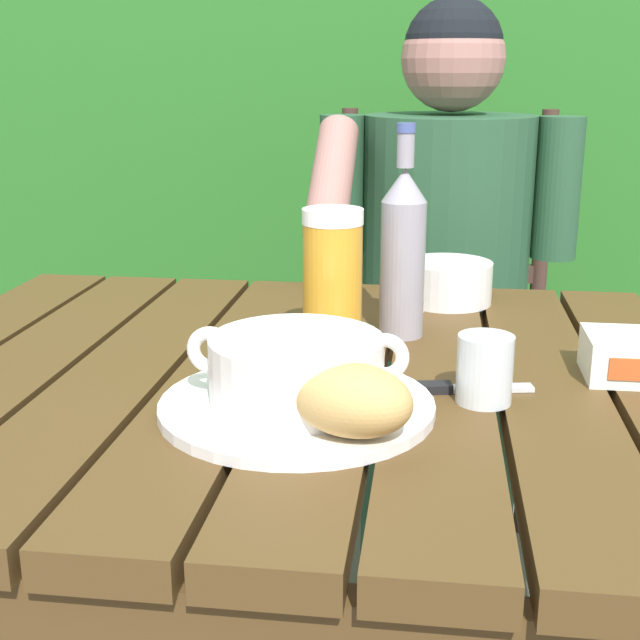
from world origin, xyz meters
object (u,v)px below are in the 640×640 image
object	(u,v)px
table_knife	(449,388)
serving_plate	(297,406)
chair_near_diner	(440,356)
bread_roll	(352,400)
butter_tub	(640,357)
beer_bottle	(403,250)
water_glass_small	(485,369)
diner_bowl	(448,282)
person_eating	(443,275)
soup_bowl	(297,368)
beer_glass	(333,281)

from	to	relation	value
table_knife	serving_plate	bearing A→B (deg)	-153.51
chair_near_diner	bread_roll	distance (m)	1.12
butter_tub	serving_plate	bearing A→B (deg)	-157.87
beer_bottle	water_glass_small	xyz separation A→B (m)	(0.10, -0.23, -0.08)
beer_bottle	water_glass_small	distance (m)	0.26
butter_tub	diner_bowl	distance (m)	0.38
person_eating	soup_bowl	bearing A→B (deg)	-101.02
butter_tub	diner_bowl	size ratio (longest dim) A/B	0.92
serving_plate	table_knife	world-z (taller)	serving_plate
beer_bottle	beer_glass	bearing A→B (deg)	-138.05
water_glass_small	table_knife	xyz separation A→B (m)	(-0.04, 0.03, -0.03)
bread_roll	diner_bowl	bearing A→B (deg)	80.11
serving_plate	bread_roll	world-z (taller)	bread_roll
beer_glass	diner_bowl	size ratio (longest dim) A/B	1.35
butter_tub	bread_roll	bearing A→B (deg)	-143.62
butter_tub	person_eating	bearing A→B (deg)	108.66
water_glass_small	beer_bottle	bearing A→B (deg)	113.03
person_eating	bread_roll	size ratio (longest dim) A/B	8.83
person_eating	serving_plate	distance (m)	0.81
bread_roll	water_glass_small	bearing A→B (deg)	45.11
person_eating	soup_bowl	distance (m)	0.81
bread_roll	table_knife	xyz separation A→B (m)	(0.09, 0.15, -0.04)
water_glass_small	chair_near_diner	bearing A→B (deg)	92.11
person_eating	beer_glass	xyz separation A→B (m)	(-0.14, -0.59, 0.13)
diner_bowl	bread_roll	bearing A→B (deg)	-99.89
chair_near_diner	person_eating	bearing A→B (deg)	-90.82
soup_bowl	water_glass_small	size ratio (longest dim) A/B	3.11
chair_near_diner	bread_roll	world-z (taller)	chair_near_diner
person_eating	table_knife	xyz separation A→B (m)	(0.00, -0.72, 0.04)
beer_glass	butter_tub	size ratio (longest dim) A/B	1.46
water_glass_small	serving_plate	bearing A→B (deg)	-164.59
chair_near_diner	person_eating	distance (m)	0.30
water_glass_small	diner_bowl	distance (m)	0.41
person_eating	beer_bottle	xyz separation A→B (m)	(-0.06, -0.51, 0.15)
table_knife	bread_roll	bearing A→B (deg)	-121.04
bread_roll	water_glass_small	distance (m)	0.18
beer_glass	serving_plate	bearing A→B (deg)	-93.38
soup_bowl	bread_roll	bearing A→B (deg)	-49.40
bread_roll	beer_bottle	bearing A→B (deg)	85.10
chair_near_diner	water_glass_small	world-z (taller)	chair_near_diner
water_glass_small	butter_tub	world-z (taller)	water_glass_small
serving_plate	diner_bowl	bearing A→B (deg)	71.05
soup_bowl	diner_bowl	size ratio (longest dim) A/B	1.72
chair_near_diner	butter_tub	size ratio (longest dim) A/B	8.28
chair_near_diner	beer_glass	size ratio (longest dim) A/B	5.68
serving_plate	beer_bottle	world-z (taller)	beer_bottle
beer_glass	beer_bottle	distance (m)	0.11
soup_bowl	beer_bottle	world-z (taller)	beer_bottle
person_eating	beer_glass	distance (m)	0.62
person_eating	bread_roll	distance (m)	0.88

